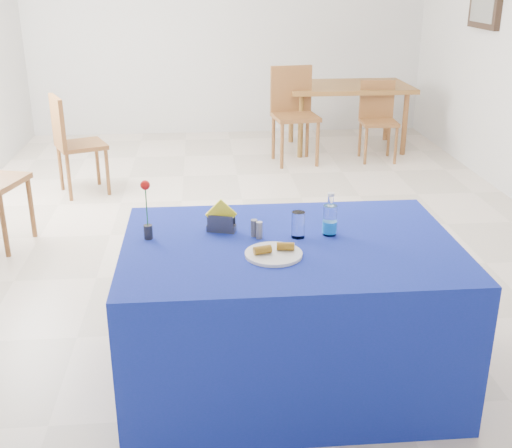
% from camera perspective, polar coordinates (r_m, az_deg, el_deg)
% --- Properties ---
extents(floor, '(7.00, 7.00, 0.00)m').
position_cam_1_polar(floor, '(5.23, -0.68, -0.59)').
color(floor, beige).
rests_on(floor, ground).
extents(room_shell, '(7.00, 7.00, 7.00)m').
position_cam_1_polar(room_shell, '(4.85, -0.77, 18.93)').
color(room_shell, silver).
rests_on(room_shell, ground).
extents(picture_frame, '(0.06, 0.64, 0.52)m').
position_cam_1_polar(picture_frame, '(7.03, 19.76, 18.15)').
color(picture_frame, black).
rests_on(picture_frame, room_shell).
extents(picture_art, '(0.02, 0.52, 0.40)m').
position_cam_1_polar(picture_art, '(7.02, 19.57, 18.17)').
color(picture_art, '#998C66').
rests_on(picture_art, room_shell).
extents(plate, '(0.26, 0.26, 0.01)m').
position_cam_1_polar(plate, '(2.92, 1.57, -2.69)').
color(plate, white).
rests_on(plate, blue_table).
extents(drinking_glass, '(0.07, 0.07, 0.13)m').
position_cam_1_polar(drinking_glass, '(3.10, 3.77, -0.07)').
color(drinking_glass, white).
rests_on(drinking_glass, blue_table).
extents(salt_shaker, '(0.03, 0.03, 0.08)m').
position_cam_1_polar(salt_shaker, '(3.09, 0.29, -0.56)').
color(salt_shaker, slate).
rests_on(salt_shaker, blue_table).
extents(pepper_shaker, '(0.03, 0.03, 0.08)m').
position_cam_1_polar(pepper_shaker, '(3.12, -0.16, -0.36)').
color(pepper_shaker, slate).
rests_on(pepper_shaker, blue_table).
extents(blue_table, '(1.60, 1.10, 0.76)m').
position_cam_1_polar(blue_table, '(3.24, 2.92, -7.80)').
color(blue_table, navy).
rests_on(blue_table, floor).
extents(water_bottle, '(0.07, 0.07, 0.21)m').
position_cam_1_polar(water_bottle, '(3.15, 6.58, 0.28)').
color(water_bottle, white).
rests_on(water_bottle, blue_table).
extents(napkin_holder, '(0.16, 0.09, 0.17)m').
position_cam_1_polar(napkin_holder, '(3.18, -3.10, 0.18)').
color(napkin_holder, '#37373C').
rests_on(napkin_holder, blue_table).
extents(rose_vase, '(0.05, 0.05, 0.30)m').
position_cam_1_polar(rose_vase, '(3.10, -9.68, 1.10)').
color(rose_vase, '#222327').
rests_on(rose_vase, blue_table).
extents(oak_table, '(1.43, 0.93, 0.76)m').
position_cam_1_polar(oak_table, '(7.67, 8.12, 11.61)').
color(oak_table, olive).
rests_on(oak_table, floor).
extents(chair_bg_left, '(0.51, 0.51, 1.03)m').
position_cam_1_polar(chair_bg_left, '(7.10, 3.34, 10.30)').
color(chair_bg_left, brown).
rests_on(chair_bg_left, floor).
extents(chair_bg_right, '(0.40, 0.40, 0.86)m').
position_cam_1_polar(chair_bg_right, '(7.32, 10.77, 9.53)').
color(chair_bg_right, brown).
rests_on(chair_bg_right, floor).
extents(chair_win_b, '(0.55, 0.55, 0.93)m').
position_cam_1_polar(chair_win_b, '(6.20, -16.11, 7.34)').
color(chair_win_b, brown).
rests_on(chair_win_b, floor).
extents(banana_pieces, '(0.20, 0.08, 0.04)m').
position_cam_1_polar(banana_pieces, '(2.92, 1.64, -2.15)').
color(banana_pieces, gold).
rests_on(banana_pieces, plate).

